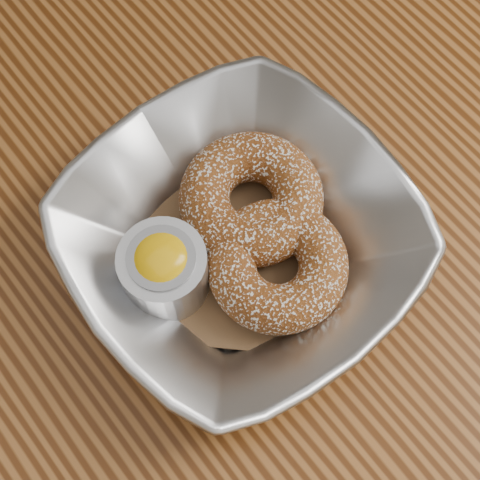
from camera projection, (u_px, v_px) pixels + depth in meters
ground_plane at (269, 341)px, 1.28m from camera, size 4.00×4.00×0.00m
table at (294, 169)px, 0.68m from camera, size 1.20×0.80×0.75m
serving_bowl at (240, 241)px, 0.51m from camera, size 0.24×0.24×0.06m
parchment at (240, 251)px, 0.53m from camera, size 0.21×0.21×0.00m
donut_back at (251, 198)px, 0.53m from camera, size 0.14×0.14×0.04m
donut_front at (278, 265)px, 0.51m from camera, size 0.12×0.12×0.03m
ramekin at (164, 269)px, 0.50m from camera, size 0.06×0.06×0.06m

